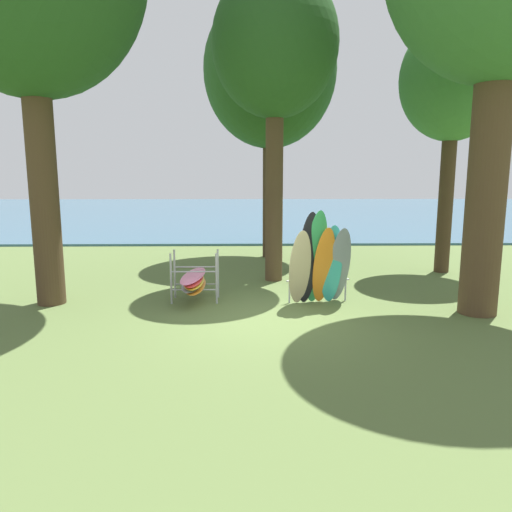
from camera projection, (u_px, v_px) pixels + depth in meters
ground_plane at (264, 318)px, 10.57m from camera, size 80.00×80.00×0.00m
lake_water at (252, 212)px, 38.76m from camera, size 80.00×36.00×0.10m
tree_mid_behind at (275, 48)px, 13.25m from camera, size 3.51×3.51×8.69m
tree_far_left_back at (454, 82)px, 14.55m from camera, size 3.22×3.22×7.82m
tree_far_right_back at (270, 72)px, 17.21m from camera, size 4.76×4.76×9.51m
leaning_board_pile at (319, 263)px, 11.51m from camera, size 1.58×0.89×2.32m
board_storage_rack at (194, 280)px, 11.97m from camera, size 1.15×2.13×1.25m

